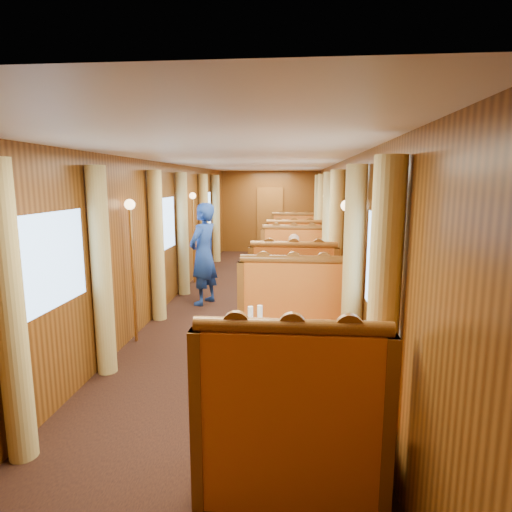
# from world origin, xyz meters

# --- Properties ---
(floor) EXTENTS (3.00, 12.00, 0.01)m
(floor) POSITION_xyz_m (0.00, 0.00, 0.00)
(floor) COLOR black
(floor) RESTS_ON ground
(ceiling) EXTENTS (3.00, 12.00, 0.01)m
(ceiling) POSITION_xyz_m (0.00, 0.00, 2.50)
(ceiling) COLOR silver
(ceiling) RESTS_ON wall_left
(wall_far) EXTENTS (3.00, 0.01, 2.50)m
(wall_far) POSITION_xyz_m (0.00, 6.00, 1.25)
(wall_far) COLOR brown
(wall_far) RESTS_ON floor
(wall_near) EXTENTS (3.00, 0.01, 2.50)m
(wall_near) POSITION_xyz_m (0.00, -6.00, 1.25)
(wall_near) COLOR brown
(wall_near) RESTS_ON floor
(wall_left) EXTENTS (0.01, 12.00, 2.50)m
(wall_left) POSITION_xyz_m (-1.50, 0.00, 1.25)
(wall_left) COLOR brown
(wall_left) RESTS_ON floor
(wall_right) EXTENTS (0.01, 12.00, 2.50)m
(wall_right) POSITION_xyz_m (1.50, 0.00, 1.25)
(wall_right) COLOR brown
(wall_right) RESTS_ON floor
(doorway_far) EXTENTS (0.80, 0.04, 2.00)m
(doorway_far) POSITION_xyz_m (0.00, 5.97, 1.00)
(doorway_far) COLOR brown
(doorway_far) RESTS_ON floor
(table_near) EXTENTS (1.05, 0.72, 0.75)m
(table_near) POSITION_xyz_m (0.75, -3.50, 0.38)
(table_near) COLOR white
(table_near) RESTS_ON floor
(banquette_near_fwd) EXTENTS (1.30, 0.55, 1.34)m
(banquette_near_fwd) POSITION_xyz_m (0.75, -4.51, 0.42)
(banquette_near_fwd) COLOR #AF3913
(banquette_near_fwd) RESTS_ON floor
(banquette_near_aft) EXTENTS (1.30, 0.55, 1.34)m
(banquette_near_aft) POSITION_xyz_m (0.75, -2.49, 0.42)
(banquette_near_aft) COLOR #AF3913
(banquette_near_aft) RESTS_ON floor
(table_mid) EXTENTS (1.05, 0.72, 0.75)m
(table_mid) POSITION_xyz_m (0.75, 0.00, 0.38)
(table_mid) COLOR white
(table_mid) RESTS_ON floor
(banquette_mid_fwd) EXTENTS (1.30, 0.55, 1.34)m
(banquette_mid_fwd) POSITION_xyz_m (0.75, -1.01, 0.42)
(banquette_mid_fwd) COLOR #AF3913
(banquette_mid_fwd) RESTS_ON floor
(banquette_mid_aft) EXTENTS (1.30, 0.55, 1.34)m
(banquette_mid_aft) POSITION_xyz_m (0.75, 1.01, 0.42)
(banquette_mid_aft) COLOR #AF3913
(banquette_mid_aft) RESTS_ON floor
(table_far) EXTENTS (1.05, 0.72, 0.75)m
(table_far) POSITION_xyz_m (0.75, 3.50, 0.38)
(table_far) COLOR white
(table_far) RESTS_ON floor
(banquette_far_fwd) EXTENTS (1.30, 0.55, 1.34)m
(banquette_far_fwd) POSITION_xyz_m (0.75, 2.49, 0.42)
(banquette_far_fwd) COLOR #AF3913
(banquette_far_fwd) RESTS_ON floor
(banquette_far_aft) EXTENTS (1.30, 0.55, 1.34)m
(banquette_far_aft) POSITION_xyz_m (0.75, 4.51, 0.42)
(banquette_far_aft) COLOR #AF3913
(banquette_far_aft) RESTS_ON floor
(tea_tray) EXTENTS (0.37, 0.30, 0.01)m
(tea_tray) POSITION_xyz_m (0.68, -3.57, 0.76)
(tea_tray) COLOR silver
(tea_tray) RESTS_ON table_near
(teapot_left) EXTENTS (0.16, 0.13, 0.12)m
(teapot_left) POSITION_xyz_m (0.59, -3.63, 0.81)
(teapot_left) COLOR silver
(teapot_left) RESTS_ON tea_tray
(teapot_right) EXTENTS (0.17, 0.13, 0.12)m
(teapot_right) POSITION_xyz_m (0.76, -3.61, 0.81)
(teapot_right) COLOR silver
(teapot_right) RESTS_ON tea_tray
(teapot_back) EXTENTS (0.18, 0.15, 0.14)m
(teapot_back) POSITION_xyz_m (0.66, -3.45, 0.82)
(teapot_back) COLOR silver
(teapot_back) RESTS_ON tea_tray
(fruit_plate) EXTENTS (0.22, 0.22, 0.05)m
(fruit_plate) POSITION_xyz_m (1.09, -3.65, 0.77)
(fruit_plate) COLOR white
(fruit_plate) RESTS_ON table_near
(cup_inboard) EXTENTS (0.08, 0.08, 0.26)m
(cup_inboard) POSITION_xyz_m (0.35, -3.34, 0.86)
(cup_inboard) COLOR white
(cup_inboard) RESTS_ON table_near
(cup_outboard) EXTENTS (0.08, 0.08, 0.26)m
(cup_outboard) POSITION_xyz_m (0.44, -3.30, 0.86)
(cup_outboard) COLOR white
(cup_outboard) RESTS_ON table_near
(rose_vase_mid) EXTENTS (0.06, 0.06, 0.36)m
(rose_vase_mid) POSITION_xyz_m (0.78, -0.01, 0.93)
(rose_vase_mid) COLOR silver
(rose_vase_mid) RESTS_ON table_mid
(rose_vase_far) EXTENTS (0.06, 0.06, 0.36)m
(rose_vase_far) POSITION_xyz_m (0.76, 3.46, 0.93)
(rose_vase_far) COLOR silver
(rose_vase_far) RESTS_ON table_far
(window_left_near) EXTENTS (0.01, 1.20, 0.90)m
(window_left_near) POSITION_xyz_m (-1.49, -3.50, 1.45)
(window_left_near) COLOR #80ADE4
(window_left_near) RESTS_ON wall_left
(curtain_left_near_a) EXTENTS (0.22, 0.22, 2.35)m
(curtain_left_near_a) POSITION_xyz_m (-1.38, -4.28, 1.18)
(curtain_left_near_a) COLOR tan
(curtain_left_near_a) RESTS_ON floor
(curtain_left_near_b) EXTENTS (0.22, 0.22, 2.35)m
(curtain_left_near_b) POSITION_xyz_m (-1.38, -2.72, 1.18)
(curtain_left_near_b) COLOR tan
(curtain_left_near_b) RESTS_ON floor
(window_right_near) EXTENTS (0.01, 1.20, 0.90)m
(window_right_near) POSITION_xyz_m (1.49, -3.50, 1.45)
(window_right_near) COLOR #80ADE4
(window_right_near) RESTS_ON wall_right
(curtain_right_near_a) EXTENTS (0.22, 0.22, 2.35)m
(curtain_right_near_a) POSITION_xyz_m (1.38, -4.28, 1.18)
(curtain_right_near_a) COLOR tan
(curtain_right_near_a) RESTS_ON floor
(curtain_right_near_b) EXTENTS (0.22, 0.22, 2.35)m
(curtain_right_near_b) POSITION_xyz_m (1.38, -2.72, 1.18)
(curtain_right_near_b) COLOR tan
(curtain_right_near_b) RESTS_ON floor
(window_left_mid) EXTENTS (0.01, 1.20, 0.90)m
(window_left_mid) POSITION_xyz_m (-1.49, 0.00, 1.45)
(window_left_mid) COLOR #80ADE4
(window_left_mid) RESTS_ON wall_left
(curtain_left_mid_a) EXTENTS (0.22, 0.22, 2.35)m
(curtain_left_mid_a) POSITION_xyz_m (-1.38, -0.78, 1.18)
(curtain_left_mid_a) COLOR tan
(curtain_left_mid_a) RESTS_ON floor
(curtain_left_mid_b) EXTENTS (0.22, 0.22, 2.35)m
(curtain_left_mid_b) POSITION_xyz_m (-1.38, 0.78, 1.18)
(curtain_left_mid_b) COLOR tan
(curtain_left_mid_b) RESTS_ON floor
(window_right_mid) EXTENTS (0.01, 1.20, 0.90)m
(window_right_mid) POSITION_xyz_m (1.49, 0.00, 1.45)
(window_right_mid) COLOR #80ADE4
(window_right_mid) RESTS_ON wall_right
(curtain_right_mid_a) EXTENTS (0.22, 0.22, 2.35)m
(curtain_right_mid_a) POSITION_xyz_m (1.38, -0.78, 1.18)
(curtain_right_mid_a) COLOR tan
(curtain_right_mid_a) RESTS_ON floor
(curtain_right_mid_b) EXTENTS (0.22, 0.22, 2.35)m
(curtain_right_mid_b) POSITION_xyz_m (1.38, 0.78, 1.18)
(curtain_right_mid_b) COLOR tan
(curtain_right_mid_b) RESTS_ON floor
(window_left_far) EXTENTS (0.01, 1.20, 0.90)m
(window_left_far) POSITION_xyz_m (-1.49, 3.50, 1.45)
(window_left_far) COLOR #80ADE4
(window_left_far) RESTS_ON wall_left
(curtain_left_far_a) EXTENTS (0.22, 0.22, 2.35)m
(curtain_left_far_a) POSITION_xyz_m (-1.38, 2.72, 1.18)
(curtain_left_far_a) COLOR tan
(curtain_left_far_a) RESTS_ON floor
(curtain_left_far_b) EXTENTS (0.22, 0.22, 2.35)m
(curtain_left_far_b) POSITION_xyz_m (-1.38, 4.28, 1.18)
(curtain_left_far_b) COLOR tan
(curtain_left_far_b) RESTS_ON floor
(window_right_far) EXTENTS (0.01, 1.20, 0.90)m
(window_right_far) POSITION_xyz_m (1.49, 3.50, 1.45)
(window_right_far) COLOR #80ADE4
(window_right_far) RESTS_ON wall_right
(curtain_right_far_a) EXTENTS (0.22, 0.22, 2.35)m
(curtain_right_far_a) POSITION_xyz_m (1.38, 2.72, 1.18)
(curtain_right_far_a) COLOR tan
(curtain_right_far_a) RESTS_ON floor
(curtain_right_far_b) EXTENTS (0.22, 0.22, 2.35)m
(curtain_right_far_b) POSITION_xyz_m (1.38, 4.28, 1.18)
(curtain_right_far_b) COLOR tan
(curtain_right_far_b) RESTS_ON floor
(sconce_left_fore) EXTENTS (0.14, 0.14, 1.95)m
(sconce_left_fore) POSITION_xyz_m (-1.40, -1.75, 1.38)
(sconce_left_fore) COLOR #BF8C3F
(sconce_left_fore) RESTS_ON floor
(sconce_right_fore) EXTENTS (0.14, 0.14, 1.95)m
(sconce_right_fore) POSITION_xyz_m (1.40, -1.75, 1.38)
(sconce_right_fore) COLOR #BF8C3F
(sconce_right_fore) RESTS_ON floor
(sconce_left_aft) EXTENTS (0.14, 0.14, 1.95)m
(sconce_left_aft) POSITION_xyz_m (-1.40, 1.75, 1.38)
(sconce_left_aft) COLOR #BF8C3F
(sconce_left_aft) RESTS_ON floor
(sconce_right_aft) EXTENTS (0.14, 0.14, 1.95)m
(sconce_right_aft) POSITION_xyz_m (1.40, 1.75, 1.38)
(sconce_right_aft) COLOR #BF8C3F
(sconce_right_aft) RESTS_ON floor
(steward) EXTENTS (0.66, 0.78, 1.81)m
(steward) POSITION_xyz_m (-0.84, 0.15, 0.91)
(steward) COLOR navy
(steward) RESTS_ON floor
(passenger) EXTENTS (0.40, 0.44, 0.76)m
(passenger) POSITION_xyz_m (0.75, 0.74, 0.74)
(passenger) COLOR beige
(passenger) RESTS_ON banquette_mid_aft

